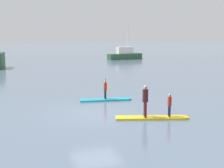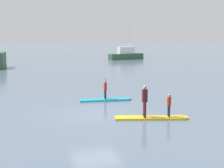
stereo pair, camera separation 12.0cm
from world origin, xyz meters
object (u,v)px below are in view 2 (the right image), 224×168
object	(u,v)px
paddler_child_front	(169,104)
paddleboard_far	(151,118)
paddleboard_near	(105,100)
fishing_boat_green_midground	(126,55)
paddler_child_solo	(105,88)
paddler_adult	(145,99)

from	to	relation	value
paddler_child_front	paddleboard_far	bearing A→B (deg)	161.61
paddleboard_near	paddler_child_front	world-z (taller)	paddler_child_front
paddleboard_near	fishing_boat_green_midground	size ratio (longest dim) A/B	0.56
paddleboard_near	fishing_boat_green_midground	distance (m)	32.61
paddleboard_near	fishing_boat_green_midground	xyz separation A→B (m)	(13.43, 29.71, 0.71)
paddleboard_far	fishing_boat_green_midground	size ratio (longest dim) A/B	0.62
paddler_child_solo	paddler_adult	distance (m)	4.94
paddler_adult	paddler_child_front	distance (m)	1.23
paddler_child_solo	paddleboard_far	bearing A→B (deg)	-81.93
paddleboard_near	paddler_child_front	distance (m)	5.56
paddleboard_near	paddler_adult	xyz separation A→B (m)	(0.39, -4.93, 0.95)
paddler_child_solo	paddler_adult	bearing A→B (deg)	-85.44
paddleboard_near	paddler_child_front	bearing A→B (deg)	-73.84
paddleboard_far	fishing_boat_green_midground	distance (m)	37.00
fishing_boat_green_midground	paddleboard_near	bearing A→B (deg)	-114.32
paddler_child_solo	paddler_child_front	xyz separation A→B (m)	(1.54, -5.29, -0.01)
paddleboard_far	paddler_adult	distance (m)	1.01
paddleboard_near	paddler_child_front	xyz separation A→B (m)	(1.54, -5.30, 0.69)
paddler_adult	paddler_child_front	size ratio (longest dim) A/B	1.38
paddleboard_near	paddler_adult	distance (m)	5.04
paddler_child_solo	fishing_boat_green_midground	world-z (taller)	fishing_boat_green_midground
paddleboard_near	paddler_child_solo	world-z (taller)	paddler_child_solo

